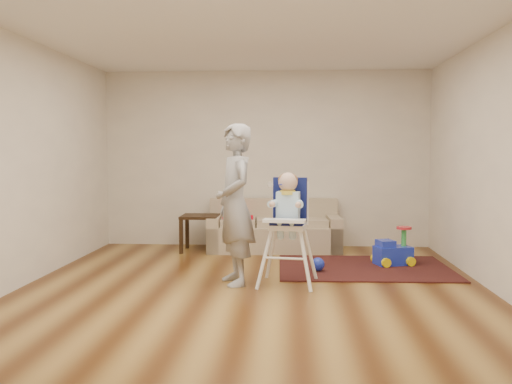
# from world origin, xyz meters

# --- Properties ---
(ground) EXTENTS (5.50, 5.50, 0.00)m
(ground) POSITION_xyz_m (0.00, 0.00, 0.00)
(ground) COLOR #46240B
(ground) RESTS_ON ground
(room_envelope) EXTENTS (5.04, 5.52, 2.72)m
(room_envelope) POSITION_xyz_m (0.00, 0.53, 1.88)
(room_envelope) COLOR silver
(room_envelope) RESTS_ON ground
(sofa) EXTENTS (1.98, 0.90, 0.75)m
(sofa) POSITION_xyz_m (0.14, 2.30, 0.38)
(sofa) COLOR gray
(sofa) RESTS_ON ground
(side_table) EXTENTS (0.53, 0.53, 0.53)m
(side_table) POSITION_xyz_m (-0.94, 2.18, 0.27)
(side_table) COLOR black
(side_table) RESTS_ON ground
(area_rug) EXTENTS (2.15, 1.64, 0.02)m
(area_rug) POSITION_xyz_m (1.32, 1.06, 0.01)
(area_rug) COLOR black
(area_rug) RESTS_ON ground
(ride_on_toy) EXTENTS (0.52, 0.43, 0.49)m
(ride_on_toy) POSITION_xyz_m (1.70, 1.25, 0.26)
(ride_on_toy) COLOR #1B30C2
(ride_on_toy) RESTS_ON area_rug
(toy_ball) EXTENTS (0.16, 0.16, 0.16)m
(toy_ball) POSITION_xyz_m (0.73, 0.78, 0.10)
(toy_ball) COLOR #1B30C2
(toy_ball) RESTS_ON area_rug
(high_chair) EXTENTS (0.65, 0.65, 1.24)m
(high_chair) POSITION_xyz_m (0.37, 0.12, 0.60)
(high_chair) COLOR white
(high_chair) RESTS_ON ground
(adult) EXTENTS (0.63, 0.75, 1.76)m
(adult) POSITION_xyz_m (-0.21, 0.12, 0.88)
(adult) COLOR #949597
(adult) RESTS_ON ground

